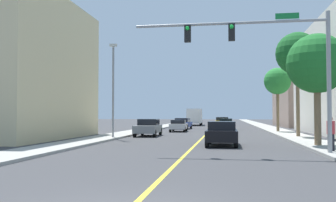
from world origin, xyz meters
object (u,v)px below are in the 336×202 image
Objects in this scene: street_lamp at (113,85)px; car_gray at (148,127)px; palm_mid at (297,54)px; palm_far at (277,82)px; palm_near at (317,64)px; car_silver at (179,125)px; traffic_signal_mast at (268,50)px; car_blue at (183,123)px; car_black at (222,133)px; car_yellow at (222,122)px; pedestrian at (331,134)px; car_green at (226,124)px; delivery_truck at (195,116)px.

car_gray is at bearing 66.15° from street_lamp.
palm_far is at bearing 92.70° from palm_mid.
palm_near is 1.53× the size of car_silver.
traffic_signal_mast reaches higher than car_blue.
street_lamp reaches higher than car_silver.
car_silver is (1.59, 8.70, -0.07)m from car_gray.
car_black is at bearing 115.38° from traffic_signal_mast.
palm_far reaches higher than palm_near.
car_gray is (-6.25, -22.65, -0.02)m from car_yellow.
pedestrian is at bearing -36.12° from car_black.
street_lamp is 1.73× the size of car_silver.
traffic_signal_mast reaches higher than car_yellow.
car_green is (-5.43, 7.10, -4.64)m from palm_far.
palm_near is 0.97× the size of palm_far.
palm_far is at bearing 81.31° from traffic_signal_mast.
car_yellow is 0.50× the size of delivery_truck.
car_gray is at bearing -71.99° from pedestrian.
traffic_signal_mast reaches higher than car_silver.
street_lamp reaches higher than palm_far.
car_black is (8.47, -4.80, -3.46)m from street_lamp.
car_silver is 23.83m from delivery_truck.
car_yellow reaches higher than car_black.
car_silver is at bearing 105.86° from car_black.
delivery_truck is at bearing 106.71° from car_green.
pedestrian is at bearing 16.26° from traffic_signal_mast.
palm_far is 16.48m from car_yellow.
car_black is 2.51× the size of pedestrian.
palm_mid reaches higher than car_yellow.
palm_near is at bearing -90.39° from palm_far.
palm_near is (13.97, -5.33, 0.62)m from street_lamp.
palm_near is 15.97m from car_gray.
palm_mid is 14.03m from car_gray.
street_lamp reaches higher than car_yellow.
traffic_signal_mast is at bearing -72.81° from car_blue.
car_blue is (1.18, 16.10, -0.02)m from car_gray.
delivery_truck is at bearing 108.59° from palm_mid.
delivery_truck is (-5.17, 41.60, 0.79)m from car_black.
palm_far reaches higher than delivery_truck.
palm_near is 33.04m from car_yellow.
palm_mid is 18.01m from car_green.
car_green is at bearing -104.07° from pedestrian.
palm_far is at bearing 71.97° from car_black.
car_black is at bearing 123.91° from car_gray.
palm_far is (14.09, 12.27, 1.14)m from street_lamp.
pedestrian is at bearing -66.94° from car_blue.
car_silver is (-4.98, 17.79, -0.07)m from car_black.
palm_far is at bearing -6.11° from car_silver.
car_green is (8.66, 19.37, -3.49)m from street_lamp.
palm_near is 1.54× the size of car_black.
delivery_truck is (-4.86, 9.86, 0.76)m from car_yellow.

